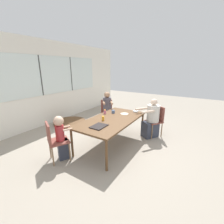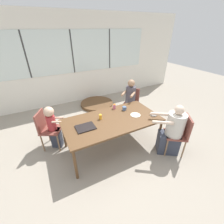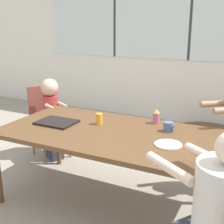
# 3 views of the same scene
# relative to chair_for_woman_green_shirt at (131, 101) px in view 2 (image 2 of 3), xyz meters

# --- Properties ---
(ground_plane) EXTENTS (16.00, 16.00, 0.00)m
(ground_plane) POSITION_rel_chair_for_woman_green_shirt_xyz_m (-1.08, -0.88, -0.52)
(ground_plane) COLOR gray
(wall_back_with_windows) EXTENTS (8.40, 0.08, 2.80)m
(wall_back_with_windows) POSITION_rel_chair_for_woman_green_shirt_xyz_m (-1.08, 1.85, 0.90)
(wall_back_with_windows) COLOR white
(wall_back_with_windows) RESTS_ON ground_plane
(dining_table) EXTENTS (1.97, 1.02, 0.71)m
(dining_table) POSITION_rel_chair_for_woman_green_shirt_xyz_m (-1.08, -0.88, 0.14)
(dining_table) COLOR brown
(dining_table) RESTS_ON ground_plane
(chair_for_woman_green_shirt) EXTENTS (0.56, 0.56, 0.87)m
(chair_for_woman_green_shirt) POSITION_rel_chair_for_woman_green_shirt_xyz_m (0.00, 0.00, 0.00)
(chair_for_woman_green_shirt) COLOR brown
(chair_for_woman_green_shirt) RESTS_ON ground_plane
(chair_for_man_blue_shirt) EXTENTS (0.56, 0.56, 0.87)m
(chair_for_man_blue_shirt) POSITION_rel_chair_for_woman_green_shirt_xyz_m (0.07, -1.67, 0.00)
(chair_for_man_blue_shirt) COLOR brown
(chair_for_man_blue_shirt) RESTS_ON ground_plane
(chair_for_toddler) EXTENTS (0.54, 0.54, 0.87)m
(chair_for_toddler) POSITION_rel_chair_for_woman_green_shirt_xyz_m (-2.32, -0.23, 0.00)
(chair_for_toddler) COLOR brown
(chair_for_toddler) RESTS_ON ground_plane
(person_woman_green_shirt) EXTENTS (0.54, 0.51, 1.18)m
(person_woman_green_shirt) POSITION_rel_chair_for_woman_green_shirt_xyz_m (-0.12, -0.10, 0.02)
(person_woman_green_shirt) COLOR #333847
(person_woman_green_shirt) RESTS_ON ground_plane
(person_man_blue_shirt) EXTENTS (0.71, 0.64, 1.11)m
(person_man_blue_shirt) POSITION_rel_chair_for_woman_green_shirt_xyz_m (-0.07, -1.58, -0.03)
(person_man_blue_shirt) COLOR #333847
(person_man_blue_shirt) RESTS_ON ground_plane
(person_toddler) EXTENTS (0.37, 0.31, 0.99)m
(person_toddler) POSITION_rel_chair_for_woman_green_shirt_xyz_m (-2.19, -0.30, -0.01)
(person_toddler) COLOR #333847
(person_toddler) RESTS_ON ground_plane
(food_tray_dark) EXTENTS (0.35, 0.27, 0.02)m
(food_tray_dark) POSITION_rel_chair_for_woman_green_shirt_xyz_m (-1.66, -0.90, 0.19)
(food_tray_dark) COLOR black
(food_tray_dark) RESTS_ON dining_table
(coffee_mug) EXTENTS (0.09, 0.09, 0.09)m
(coffee_mug) POSITION_rel_chair_for_woman_green_shirt_xyz_m (-0.65, -0.65, 0.23)
(coffee_mug) COLOR slate
(coffee_mug) RESTS_ON dining_table
(sippy_cup) EXTENTS (0.07, 0.07, 0.14)m
(sippy_cup) POSITION_rel_chair_for_woman_green_shirt_xyz_m (-0.82, -0.48, 0.25)
(sippy_cup) COLOR #CC668C
(sippy_cup) RESTS_ON dining_table
(juice_glass) EXTENTS (0.06, 0.06, 0.10)m
(juice_glass) POSITION_rel_chair_for_woman_green_shirt_xyz_m (-1.28, -0.75, 0.23)
(juice_glass) COLOR gold
(juice_glass) RESTS_ON dining_table
(bowl_white_shallow) EXTENTS (0.15, 0.15, 0.03)m
(bowl_white_shallow) POSITION_rel_chair_for_woman_green_shirt_xyz_m (-0.20, -1.13, 0.20)
(bowl_white_shallow) COLOR silver
(bowl_white_shallow) RESTS_ON dining_table
(plate_tortillas) EXTENTS (0.22, 0.22, 0.01)m
(plate_tortillas) POSITION_rel_chair_for_woman_green_shirt_xyz_m (-0.55, -0.96, 0.19)
(plate_tortillas) COLOR beige
(plate_tortillas) RESTS_ON dining_table
(folded_table_stack) EXTENTS (1.11, 1.11, 0.09)m
(folded_table_stack) POSITION_rel_chair_for_woman_green_shirt_xyz_m (-0.60, 1.18, -0.48)
(folded_table_stack) COLOR brown
(folded_table_stack) RESTS_ON ground_plane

